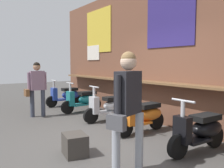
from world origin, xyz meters
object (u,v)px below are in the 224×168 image
scooter_black (201,130)px  shopper_browsing (128,99)px  scooter_silver (110,106)px  merchandise_crate (75,145)px  shopper_with_handbag (37,84)px  scooter_blue (67,95)px  scooter_orange (144,115)px  scooter_teal (84,100)px

scooter_black → shopper_browsing: 1.69m
scooter_silver → merchandise_crate: 2.50m
scooter_silver → shopper_browsing: 3.14m
shopper_with_handbag → shopper_browsing: shopper_browsing is taller
scooter_silver → merchandise_crate: scooter_silver is taller
scooter_blue → shopper_browsing: bearing=75.5°
scooter_blue → scooter_orange: bearing=91.5°
scooter_orange → shopper_browsing: bearing=37.3°
scooter_blue → shopper_with_handbag: size_ratio=0.88×
scooter_orange → merchandise_crate: (0.29, -1.87, -0.21)m
shopper_with_handbag → merchandise_crate: 3.37m
scooter_blue → merchandise_crate: size_ratio=3.12×
scooter_orange → shopper_browsing: (1.29, -1.55, 0.66)m
scooter_teal → shopper_with_handbag: (-0.16, -1.46, 0.57)m
scooter_black → merchandise_crate: size_ratio=3.12×
scooter_silver → scooter_blue: bearing=-87.9°
shopper_with_handbag → shopper_browsing: 4.26m
scooter_silver → shopper_with_handbag: size_ratio=0.88×
scooter_silver → scooter_orange: 1.36m
scooter_black → shopper_browsing: (-0.14, -1.55, 0.66)m
merchandise_crate → shopper_browsing: bearing=17.9°
shopper_browsing → merchandise_crate: bearing=179.2°
scooter_blue → scooter_black: same height
scooter_teal → scooter_black: size_ratio=1.00×
scooter_blue → scooter_orange: (4.12, -0.00, 0.00)m
scooter_silver → merchandise_crate: bearing=43.5°
shopper_browsing → scooter_teal: bearing=140.7°
merchandise_crate → scooter_black: bearing=58.6°
scooter_blue → shopper_with_handbag: (1.15, -1.46, 0.57)m
scooter_silver → shopper_browsing: shopper_browsing is taller
scooter_silver → shopper_with_handbag: shopper_with_handbag is taller
scooter_orange → merchandise_crate: 1.90m
scooter_teal → shopper_browsing: shopper_browsing is taller
merchandise_crate → shopper_with_handbag: bearing=172.8°
shopper_with_handbag → scooter_blue: bearing=130.1°
scooter_orange → shopper_browsing: shopper_browsing is taller
scooter_silver → shopper_with_handbag: (-1.61, -1.46, 0.57)m
scooter_blue → shopper_browsing: size_ratio=0.82×
scooter_teal → scooter_orange: same height
scooter_orange → scooter_black: 1.43m
shopper_browsing → scooter_blue: bearing=145.4°
scooter_teal → shopper_with_handbag: bearing=-6.8°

